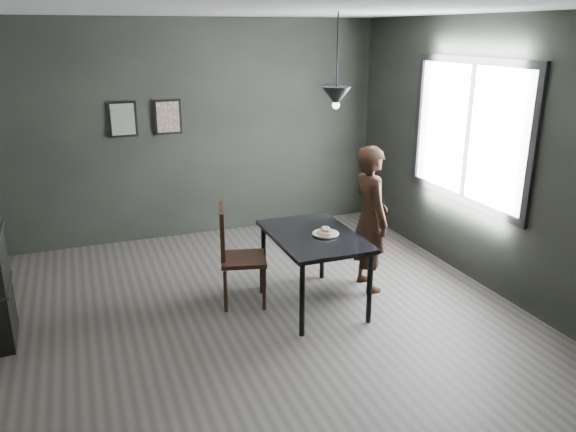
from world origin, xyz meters
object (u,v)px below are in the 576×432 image
object	(u,v)px
cafe_table	(314,242)
wood_chair	(234,249)
pendant_lamp	(336,96)
woman	(370,219)
white_plate	(326,234)

from	to	relation	value
cafe_table	wood_chair	size ratio (longest dim) A/B	1.18
pendant_lamp	woman	bearing A→B (deg)	7.71
white_plate	wood_chair	bearing A→B (deg)	156.03
cafe_table	white_plate	xyz separation A→B (m)	(0.10, -0.06, 0.08)
cafe_table	white_plate	bearing A→B (deg)	-32.66
white_plate	pendant_lamp	world-z (taller)	pendant_lamp
wood_chair	white_plate	bearing A→B (deg)	-9.76
cafe_table	white_plate	size ratio (longest dim) A/B	5.22
white_plate	wood_chair	world-z (taller)	wood_chair
cafe_table	pendant_lamp	xyz separation A→B (m)	(0.25, 0.10, 1.38)
cafe_table	white_plate	distance (m)	0.14
cafe_table	woman	bearing A→B (deg)	12.87
woman	pendant_lamp	bearing A→B (deg)	101.47
wood_chair	pendant_lamp	world-z (taller)	pendant_lamp
cafe_table	wood_chair	bearing A→B (deg)	157.31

